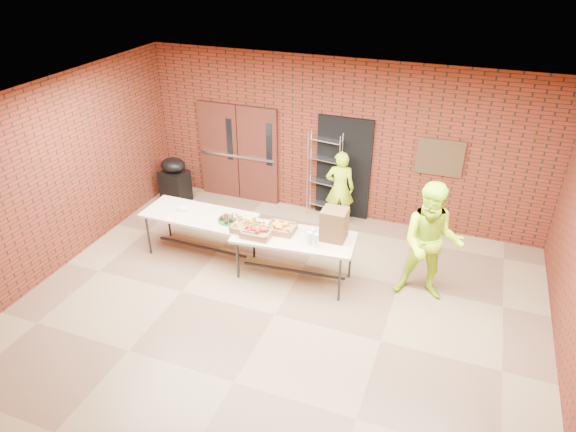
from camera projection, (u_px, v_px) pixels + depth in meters
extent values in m
cube|color=brown|center=(275.00, 316.00, 7.94)|extent=(8.00, 7.00, 0.04)
cube|color=silver|center=(272.00, 113.00, 6.35)|extent=(8.00, 7.00, 0.04)
cube|color=maroon|center=(341.00, 140.00, 10.02)|extent=(8.00, 0.04, 3.20)
cube|color=maroon|center=(115.00, 425.00, 4.27)|extent=(8.00, 0.04, 3.20)
cube|color=maroon|center=(46.00, 182.00, 8.38)|extent=(0.04, 7.00, 3.20)
cube|color=#401A12|center=(220.00, 150.00, 11.04)|extent=(0.88, 0.08, 2.10)
cube|color=#401A12|center=(258.00, 156.00, 10.76)|extent=(0.88, 0.08, 2.10)
cube|color=black|center=(229.00, 140.00, 10.76)|extent=(0.12, 0.02, 0.90)
cube|color=black|center=(269.00, 145.00, 10.49)|extent=(0.12, 0.02, 0.90)
cube|color=#B1B0B7|center=(237.00, 156.00, 10.87)|extent=(1.70, 0.04, 0.05)
cube|color=black|center=(343.00, 168.00, 10.21)|extent=(1.10, 0.06, 2.10)
cube|color=#3D2C18|center=(440.00, 157.00, 9.40)|extent=(0.85, 0.04, 0.70)
cube|color=#BBAF8F|center=(199.00, 215.00, 9.04)|extent=(2.01, 0.86, 0.04)
cube|color=#29292E|center=(202.00, 247.00, 9.37)|extent=(1.78, 0.07, 0.03)
cylinder|color=#29292E|center=(168.00, 218.00, 9.79)|extent=(0.04, 0.04, 0.78)
cylinder|color=#29292E|center=(254.00, 235.00, 9.24)|extent=(0.04, 0.04, 0.78)
cylinder|color=#29292E|center=(148.00, 235.00, 9.24)|extent=(0.04, 0.04, 0.78)
cylinder|color=#29292E|center=(238.00, 254.00, 8.70)|extent=(0.04, 0.04, 0.78)
cube|color=#BBAF8F|center=(294.00, 238.00, 8.39)|extent=(2.06, 1.01, 0.04)
cube|color=#29292E|center=(294.00, 271.00, 8.72)|extent=(1.77, 0.21, 0.03)
cylinder|color=#29292E|center=(254.00, 239.00, 9.14)|extent=(0.04, 0.04, 0.78)
cylinder|color=#29292E|center=(350.00, 258.00, 8.59)|extent=(0.04, 0.04, 0.78)
cylinder|color=#29292E|center=(237.00, 258.00, 8.59)|extent=(0.04, 0.04, 0.78)
cylinder|color=#29292E|center=(340.00, 281.00, 8.05)|extent=(0.04, 0.04, 0.78)
cube|color=olive|center=(247.00, 229.00, 8.52)|extent=(0.48, 0.37, 0.07)
cube|color=olive|center=(281.00, 230.00, 8.50)|extent=(0.47, 0.36, 0.07)
cube|color=olive|center=(257.00, 234.00, 8.38)|extent=(0.47, 0.37, 0.07)
cylinder|color=#16551E|center=(231.00, 220.00, 8.83)|extent=(0.44, 0.44, 0.02)
cube|color=silver|center=(183.00, 209.00, 9.13)|extent=(0.19, 0.13, 0.06)
cube|color=#51371C|center=(334.00, 224.00, 8.20)|extent=(0.40, 0.36, 0.52)
cylinder|color=silver|center=(310.00, 238.00, 8.12)|extent=(0.08, 0.08, 0.23)
cylinder|color=silver|center=(316.00, 240.00, 8.06)|extent=(0.08, 0.08, 0.23)
cylinder|color=silver|center=(313.00, 235.00, 8.21)|extent=(0.07, 0.07, 0.22)
cube|color=black|center=(176.00, 186.00, 11.09)|extent=(0.60, 0.52, 0.70)
ellipsoid|color=black|center=(173.00, 165.00, 10.85)|extent=(0.60, 0.53, 0.30)
imported|color=#B5EB1A|center=(340.00, 188.00, 10.04)|extent=(0.64, 0.49, 1.55)
imported|color=#B5EB1A|center=(431.00, 243.00, 7.88)|extent=(1.03, 0.83, 1.99)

